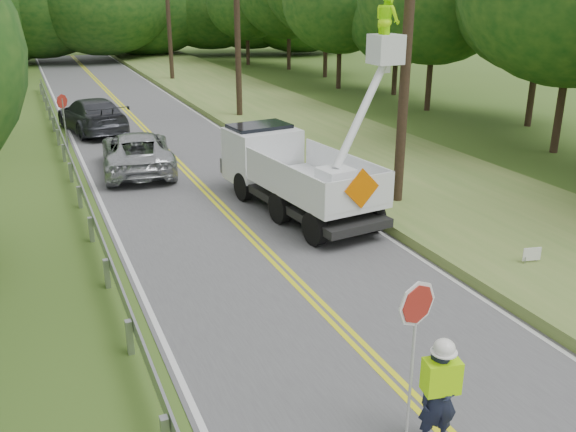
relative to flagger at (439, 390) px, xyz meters
name	(u,v)px	position (x,y,z in m)	size (l,w,h in m)	color
ground	(437,425)	(0.35, 0.38, -1.01)	(140.00, 140.00, 0.00)	#3E591E
road	(199,184)	(0.35, 14.38, -1.00)	(7.20, 96.00, 0.03)	#515154
guardrail	(76,175)	(-3.67, 15.28, -0.46)	(0.18, 48.00, 0.77)	#97999E
utility_poles	(294,21)	(5.35, 17.39, 4.26)	(1.60, 43.30, 10.00)	black
tall_grass_verge	(373,159)	(7.45, 14.38, -0.86)	(7.00, 96.00, 0.30)	#557732
treeline_horizon	(81,0)	(1.27, 56.58, 4.49)	(56.95, 14.48, 11.36)	#113F13
flagger	(439,390)	(0.00, 0.00, 0.00)	(1.11, 0.52, 2.77)	#191E33
bucket_truck	(291,159)	(2.47, 11.05, 0.48)	(4.13, 6.76, 6.47)	black
suv_silver	(137,152)	(-1.30, 16.83, -0.25)	(2.46, 5.34, 1.48)	#AFB3B6
suv_darkgrey	(92,115)	(-2.01, 24.52, -0.18)	(2.26, 5.55, 1.61)	#383A40
stop_sign_permanent	(64,117)	(-3.57, 19.50, 0.76)	(0.44, 0.40, 2.65)	#97999E
yard_sign	(532,255)	(5.74, 4.10, -0.53)	(0.46, 0.12, 0.68)	white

